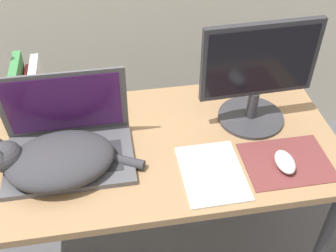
# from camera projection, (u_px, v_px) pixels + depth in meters

# --- Properties ---
(desk) EXTENTS (1.32, 0.61, 0.74)m
(desk) POSITION_uv_depth(u_px,v_px,m) (140.00, 164.00, 1.43)
(desk) COLOR #93704C
(desk) RESTS_ON ground_plane
(laptop) EXTENTS (0.40, 0.26, 0.28)m
(laptop) POSITION_uv_depth(u_px,v_px,m) (68.00, 142.00, 1.31)
(laptop) COLOR #4C4C51
(laptop) RESTS_ON desk
(cat) EXTENTS (0.45, 0.28, 0.13)m
(cat) POSITION_uv_depth(u_px,v_px,m) (56.00, 160.00, 1.25)
(cat) COLOR #333338
(cat) RESTS_ON desk
(external_monitor) EXTENTS (0.38, 0.23, 0.37)m
(external_monitor) POSITION_uv_depth(u_px,v_px,m) (258.00, 75.00, 1.36)
(external_monitor) COLOR #333338
(external_monitor) RESTS_ON desk
(mousepad) EXTENTS (0.27, 0.21, 0.00)m
(mousepad) POSITION_uv_depth(u_px,v_px,m) (287.00, 162.00, 1.32)
(mousepad) COLOR brown
(mousepad) RESTS_ON desk
(computer_mouse) EXTENTS (0.06, 0.10, 0.04)m
(computer_mouse) POSITION_uv_depth(u_px,v_px,m) (285.00, 162.00, 1.29)
(computer_mouse) COLOR silver
(computer_mouse) RESTS_ON mousepad
(book_row) EXTENTS (0.09, 0.16, 0.23)m
(book_row) POSITION_uv_depth(u_px,v_px,m) (30.00, 94.00, 1.41)
(book_row) COLOR #387A42
(book_row) RESTS_ON desk
(notepad) EXTENTS (0.19, 0.25, 0.01)m
(notepad) POSITION_uv_depth(u_px,v_px,m) (212.00, 173.00, 1.28)
(notepad) COLOR silver
(notepad) RESTS_ON desk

